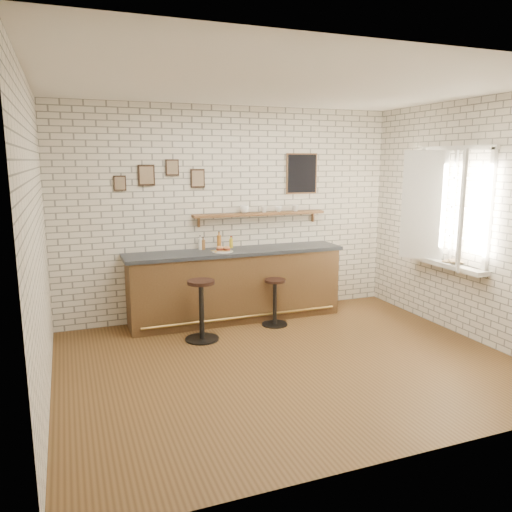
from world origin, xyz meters
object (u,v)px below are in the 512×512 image
object	(u,v)px
bar_stool_left	(202,308)
condiment_bottle_yellow	(231,243)
bitters_bottle_amber	(219,242)
book_upper	(449,261)
ciabatta_sandwich	(223,249)
sandwich_plate	(223,251)
bitters_bottle_brown	(203,244)
shelf_cup_d	(296,208)
shelf_cup_c	(278,209)
shelf_cup_a	(244,209)
shelf_cup_b	(264,209)
book_lower	(450,263)
bitters_bottle_white	(200,244)
bar_stool_right	(275,301)
bar_counter	(236,285)

from	to	relation	value
bar_stool_left	condiment_bottle_yellow	bearing A→B (deg)	51.29
bitters_bottle_amber	book_upper	bearing A→B (deg)	-32.99
ciabatta_sandwich	sandwich_plate	bearing A→B (deg)	180.00
ciabatta_sandwich	bitters_bottle_brown	world-z (taller)	bitters_bottle_brown
bitters_bottle_brown	condiment_bottle_yellow	size ratio (longest dim) A/B	1.08
bitters_bottle_brown	shelf_cup_d	size ratio (longest dim) A/B	1.83
condiment_bottle_yellow	shelf_cup_c	bearing A→B (deg)	0.86
bar_stool_left	shelf_cup_a	bearing A→B (deg)	44.05
ciabatta_sandwich	bitters_bottle_brown	size ratio (longest dim) A/B	1.11
shelf_cup_a	shelf_cup_b	bearing A→B (deg)	2.39
shelf_cup_a	sandwich_plate	bearing A→B (deg)	-143.85
sandwich_plate	bar_stool_left	world-z (taller)	sandwich_plate
bar_stool_left	shelf_cup_d	world-z (taller)	shelf_cup_d
bitters_bottle_amber	shelf_cup_b	distance (m)	0.82
bar_stool_left	bitters_bottle_amber	bearing A→B (deg)	59.55
ciabatta_sandwich	bitters_bottle_brown	bearing A→B (deg)	128.15
book_lower	bitters_bottle_white	bearing A→B (deg)	121.41
bitters_bottle_white	bitters_bottle_amber	size ratio (longest dim) A/B	0.82
bitters_bottle_amber	shelf_cup_b	xyz separation A→B (m)	(0.69, 0.01, 0.43)
bar_stool_left	shelf_cup_b	distance (m)	1.85
sandwich_plate	shelf_cup_d	size ratio (longest dim) A/B	2.83
shelf_cup_d	shelf_cup_c	bearing A→B (deg)	145.88
shelf_cup_d	book_lower	bearing A→B (deg)	-84.73
book_lower	bitters_bottle_brown	bearing A→B (deg)	121.02
sandwich_plate	bar_stool_left	bearing A→B (deg)	-128.96
bitters_bottle_brown	shelf_cup_b	bearing A→B (deg)	0.69
bitters_bottle_amber	shelf_cup_c	xyz separation A→B (m)	(0.92, 0.01, 0.43)
sandwich_plate	shelf_cup_d	bearing A→B (deg)	12.79
shelf_cup_d	ciabatta_sandwich	bearing A→B (deg)	158.76
sandwich_plate	bar_stool_left	distance (m)	0.95
shelf_cup_b	shelf_cup_c	distance (m)	0.23
bar_stool_right	shelf_cup_b	distance (m)	1.36
shelf_cup_d	book_upper	xyz separation A→B (m)	(1.41, -1.70, -0.59)
ciabatta_sandwich	book_upper	bearing A→B (deg)	-28.45
bitters_bottle_amber	bar_stool_left	bearing A→B (deg)	-120.45
bitters_bottle_white	ciabatta_sandwich	bearing A→B (deg)	-46.40
bitters_bottle_brown	book_lower	bearing A→B (deg)	-30.98
sandwich_plate	shelf_cup_a	size ratio (longest dim) A/B	2.05
shelf_cup_a	shelf_cup_b	xyz separation A→B (m)	(0.31, 0.00, -0.01)
book_upper	bitters_bottle_brown	bearing A→B (deg)	-179.52
condiment_bottle_yellow	bar_stool_left	xyz separation A→B (m)	(-0.67, -0.84, -0.67)
bar_counter	book_upper	distance (m)	2.89
bitters_bottle_brown	bitters_bottle_amber	distance (m)	0.23
bar_counter	book_lower	size ratio (longest dim) A/B	14.12
ciabatta_sandwich	shelf_cup_a	size ratio (longest dim) A/B	1.48
bar_counter	shelf_cup_a	world-z (taller)	shelf_cup_a
shelf_cup_b	book_lower	distance (m)	2.64
shelf_cup_d	book_lower	size ratio (longest dim) A/B	0.45
condiment_bottle_yellow	bitters_bottle_brown	bearing A→B (deg)	180.00
bitters_bottle_white	shelf_cup_c	distance (m)	1.28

